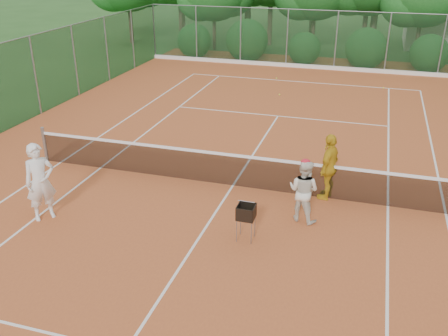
{
  "coord_description": "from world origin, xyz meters",
  "views": [
    {
      "loc": [
        3.36,
        -11.88,
        6.13
      ],
      "look_at": [
        0.11,
        -1.2,
        1.1
      ],
      "focal_mm": 40.0,
      "sensor_mm": 36.0,
      "label": 1
    }
  ],
  "objects_px": {
    "player_center_grp": "(304,190)",
    "player_white": "(40,182)",
    "player_yellow": "(329,167)",
    "ball_hopper": "(246,213)"
  },
  "relations": [
    {
      "from": "player_center_grp",
      "to": "player_white",
      "type": "bearing_deg",
      "value": -163.95
    },
    {
      "from": "player_white",
      "to": "ball_hopper",
      "type": "bearing_deg",
      "value": -43.93
    },
    {
      "from": "player_center_grp",
      "to": "player_yellow",
      "type": "height_order",
      "value": "player_yellow"
    },
    {
      "from": "player_yellow",
      "to": "ball_hopper",
      "type": "distance_m",
      "value": 3.02
    },
    {
      "from": "player_yellow",
      "to": "ball_hopper",
      "type": "bearing_deg",
      "value": -16.26
    },
    {
      "from": "player_white",
      "to": "ball_hopper",
      "type": "xyz_separation_m",
      "value": [
        4.92,
        0.47,
        -0.28
      ]
    },
    {
      "from": "player_center_grp",
      "to": "player_yellow",
      "type": "bearing_deg",
      "value": 71.61
    },
    {
      "from": "player_center_grp",
      "to": "ball_hopper",
      "type": "bearing_deg",
      "value": -130.64
    },
    {
      "from": "player_white",
      "to": "player_center_grp",
      "type": "distance_m",
      "value": 6.24
    },
    {
      "from": "player_yellow",
      "to": "ball_hopper",
      "type": "xyz_separation_m",
      "value": [
        -1.52,
        -2.6,
        -0.2
      ]
    }
  ]
}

